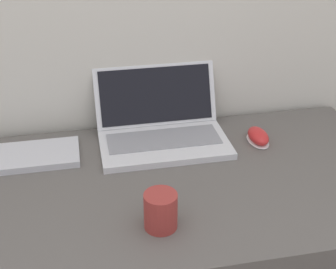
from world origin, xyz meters
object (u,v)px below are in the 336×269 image
(drink_cup, at_px, (159,210))
(laptop, at_px, (161,127))
(external_keyboard, at_px, (10,158))
(computer_mouse, at_px, (258,137))

(drink_cup, bearing_deg, laptop, 78.34)
(laptop, bearing_deg, external_keyboard, -175.41)
(laptop, relative_size, computer_mouse, 3.59)
(drink_cup, height_order, external_keyboard, drink_cup)
(external_keyboard, bearing_deg, drink_cup, -45.01)
(computer_mouse, bearing_deg, drink_cup, -138.28)
(computer_mouse, bearing_deg, laptop, 166.33)
(laptop, relative_size, external_keyboard, 0.99)
(drink_cup, distance_m, computer_mouse, 0.50)
(drink_cup, xyz_separation_m, computer_mouse, (0.38, 0.33, -0.03))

